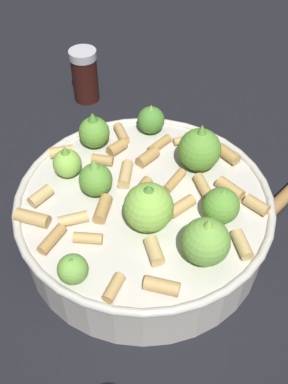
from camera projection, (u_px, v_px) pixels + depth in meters
name	position (u px, v px, depth m)	size (l,w,h in m)	color
ground_plane	(144.00, 237.00, 0.51)	(2.40, 2.40, 0.00)	black
cooking_pan	(145.00, 213.00, 0.48)	(0.27, 0.27, 0.12)	beige
pepper_shaker	(85.00, 75.00, 0.66)	(0.04, 0.04, 0.08)	#33140F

